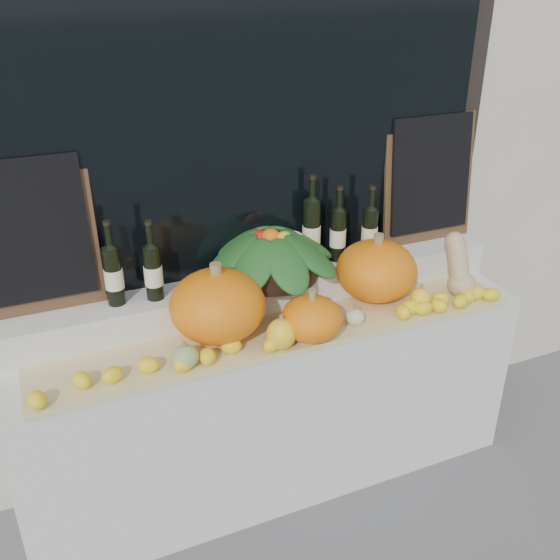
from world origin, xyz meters
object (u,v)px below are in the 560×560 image
at_px(butternut_squash, 459,268).
at_px(wine_bottle_tall, 311,231).
at_px(pumpkin_left, 218,306).
at_px(produce_bowl, 271,253).
at_px(pumpkin_right, 376,271).

relative_size(butternut_squash, wine_bottle_tall, 0.67).
bearing_deg(wine_bottle_tall, butternut_squash, -26.65).
distance_m(pumpkin_left, wine_bottle_tall, 0.60).
height_order(pumpkin_left, wine_bottle_tall, wine_bottle_tall).
relative_size(pumpkin_left, wine_bottle_tall, 0.92).
bearing_deg(produce_bowl, butternut_squash, -17.81).
xyz_separation_m(pumpkin_left, butternut_squash, (1.15, -0.07, -0.02)).
xyz_separation_m(pumpkin_left, pumpkin_right, (0.77, 0.04, -0.01)).
bearing_deg(pumpkin_left, produce_bowl, 31.87).
xyz_separation_m(pumpkin_left, wine_bottle_tall, (0.53, 0.24, 0.15)).
bearing_deg(wine_bottle_tall, pumpkin_right, -39.75).
bearing_deg(wine_bottle_tall, pumpkin_left, -156.01).
relative_size(butternut_squash, produce_bowl, 0.44).
relative_size(pumpkin_right, butternut_squash, 1.30).
bearing_deg(pumpkin_right, produce_bowl, 161.07).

